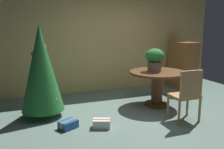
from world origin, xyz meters
TOP-DOWN VIEW (x-y plane):
  - ground_plane at (0.00, 0.00)m, footprint 6.60×6.60m
  - back_wall_panel at (0.00, 2.20)m, footprint 6.00×0.10m
  - round_dining_table at (0.50, 0.57)m, footprint 1.18×1.18m
  - flower_vase at (0.44, 0.62)m, footprint 0.39×0.39m
  - wooden_chair_near at (0.50, -0.43)m, footprint 0.48×0.38m
  - holiday_tree at (-1.86, 0.73)m, footprint 0.79×0.79m
  - gift_box_cream at (-1.00, -0.16)m, footprint 0.33×0.27m
  - gift_box_blue at (-1.53, 0.01)m, footprint 0.35×0.32m
  - wooden_cabinet at (1.91, 1.60)m, footprint 0.49×0.78m

SIDE VIEW (x-z plane):
  - ground_plane at x=0.00m, z-range 0.00..0.00m
  - gift_box_blue at x=-1.53m, z-range 0.00..0.13m
  - gift_box_cream at x=-1.00m, z-range 0.00..0.15m
  - round_dining_table at x=0.50m, z-range 0.16..0.90m
  - wooden_chair_near at x=0.50m, z-range 0.06..1.01m
  - wooden_cabinet at x=1.91m, z-range 0.00..1.26m
  - holiday_tree at x=-1.86m, z-range 0.06..1.78m
  - flower_vase at x=0.44m, z-range 0.77..1.25m
  - back_wall_panel at x=0.00m, z-range 0.00..2.60m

